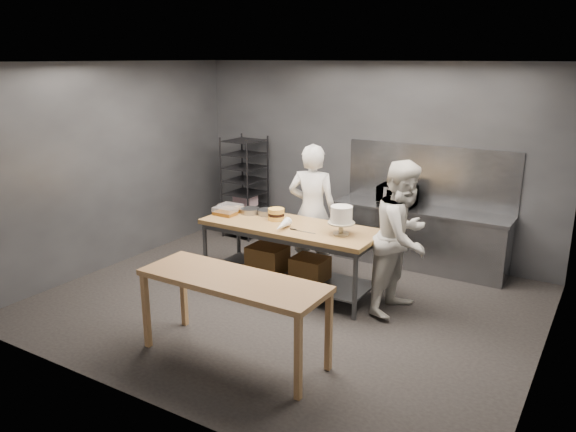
{
  "coord_description": "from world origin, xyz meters",
  "views": [
    {
      "loc": [
        3.47,
        -5.66,
        3.05
      ],
      "look_at": [
        -0.2,
        0.37,
        1.05
      ],
      "focal_mm": 35.0,
      "sensor_mm": 36.0,
      "label": 1
    }
  ],
  "objects_px": {
    "chef_right": "(403,238)",
    "work_table": "(288,249)",
    "frosted_cake_stand": "(341,216)",
    "near_counter": "(233,286)",
    "speed_rack": "(245,188)",
    "chef_behind": "(312,211)",
    "microwave": "(397,196)",
    "layer_cake": "(276,214)"
  },
  "relations": [
    {
      "from": "microwave",
      "to": "frosted_cake_stand",
      "type": "distance_m",
      "value": 1.79
    },
    {
      "from": "work_table",
      "to": "frosted_cake_stand",
      "type": "relative_size",
      "value": 6.63
    },
    {
      "from": "near_counter",
      "to": "chef_behind",
      "type": "bearing_deg",
      "value": 100.4
    },
    {
      "from": "microwave",
      "to": "chef_behind",
      "type": "bearing_deg",
      "value": -126.71
    },
    {
      "from": "chef_right",
      "to": "work_table",
      "type": "bearing_deg",
      "value": 104.12
    },
    {
      "from": "work_table",
      "to": "near_counter",
      "type": "relative_size",
      "value": 1.2
    },
    {
      "from": "near_counter",
      "to": "microwave",
      "type": "height_order",
      "value": "microwave"
    },
    {
      "from": "chef_behind",
      "to": "frosted_cake_stand",
      "type": "relative_size",
      "value": 5.27
    },
    {
      "from": "chef_behind",
      "to": "near_counter",
      "type": "bearing_deg",
      "value": 87.0
    },
    {
      "from": "near_counter",
      "to": "chef_behind",
      "type": "height_order",
      "value": "chef_behind"
    },
    {
      "from": "near_counter",
      "to": "microwave",
      "type": "bearing_deg",
      "value": 84.06
    },
    {
      "from": "chef_right",
      "to": "microwave",
      "type": "xyz_separation_m",
      "value": [
        -0.69,
        1.6,
        0.1
      ]
    },
    {
      "from": "near_counter",
      "to": "frosted_cake_stand",
      "type": "bearing_deg",
      "value": 79.91
    },
    {
      "from": "near_counter",
      "to": "layer_cake",
      "type": "bearing_deg",
      "value": 110.13
    },
    {
      "from": "layer_cake",
      "to": "work_table",
      "type": "bearing_deg",
      "value": -21.73
    },
    {
      "from": "work_table",
      "to": "speed_rack",
      "type": "height_order",
      "value": "speed_rack"
    },
    {
      "from": "near_counter",
      "to": "frosted_cake_stand",
      "type": "height_order",
      "value": "frosted_cake_stand"
    },
    {
      "from": "work_table",
      "to": "chef_behind",
      "type": "xyz_separation_m",
      "value": [
        0.01,
        0.65,
        0.38
      ]
    },
    {
      "from": "layer_cake",
      "to": "chef_behind",
      "type": "bearing_deg",
      "value": 65.35
    },
    {
      "from": "frosted_cake_stand",
      "to": "near_counter",
      "type": "bearing_deg",
      "value": -100.09
    },
    {
      "from": "chef_behind",
      "to": "layer_cake",
      "type": "bearing_deg",
      "value": 51.94
    },
    {
      "from": "chef_behind",
      "to": "speed_rack",
      "type": "bearing_deg",
      "value": -41.86
    },
    {
      "from": "frosted_cake_stand",
      "to": "chef_behind",
      "type": "bearing_deg",
      "value": 139.26
    },
    {
      "from": "speed_rack",
      "to": "frosted_cake_stand",
      "type": "bearing_deg",
      "value": -32.4
    },
    {
      "from": "work_table",
      "to": "chef_right",
      "type": "distance_m",
      "value": 1.58
    },
    {
      "from": "speed_rack",
      "to": "chef_behind",
      "type": "distance_m",
      "value": 2.18
    },
    {
      "from": "chef_behind",
      "to": "chef_right",
      "type": "relative_size",
      "value": 1.01
    },
    {
      "from": "near_counter",
      "to": "speed_rack",
      "type": "height_order",
      "value": "speed_rack"
    },
    {
      "from": "frosted_cake_stand",
      "to": "layer_cake",
      "type": "distance_m",
      "value": 1.05
    },
    {
      "from": "speed_rack",
      "to": "work_table",
      "type": "bearing_deg",
      "value": -41.52
    },
    {
      "from": "chef_behind",
      "to": "microwave",
      "type": "relative_size",
      "value": 3.52
    },
    {
      "from": "speed_rack",
      "to": "chef_right",
      "type": "xyz_separation_m",
      "value": [
        3.44,
        -1.52,
        0.09
      ]
    },
    {
      "from": "speed_rack",
      "to": "frosted_cake_stand",
      "type": "height_order",
      "value": "speed_rack"
    },
    {
      "from": "near_counter",
      "to": "frosted_cake_stand",
      "type": "relative_size",
      "value": 5.52
    },
    {
      "from": "chef_behind",
      "to": "chef_right",
      "type": "distance_m",
      "value": 1.6
    },
    {
      "from": "chef_behind",
      "to": "chef_right",
      "type": "xyz_separation_m",
      "value": [
        1.52,
        -0.49,
        -0.01
      ]
    },
    {
      "from": "chef_behind",
      "to": "frosted_cake_stand",
      "type": "height_order",
      "value": "chef_behind"
    },
    {
      "from": "near_counter",
      "to": "chef_right",
      "type": "height_order",
      "value": "chef_right"
    },
    {
      "from": "near_counter",
      "to": "microwave",
      "type": "xyz_separation_m",
      "value": [
        0.38,
        3.61,
        0.24
      ]
    },
    {
      "from": "chef_right",
      "to": "layer_cake",
      "type": "relative_size",
      "value": 8.54
    },
    {
      "from": "near_counter",
      "to": "chef_right",
      "type": "xyz_separation_m",
      "value": [
        1.07,
        2.01,
        0.14
      ]
    },
    {
      "from": "chef_right",
      "to": "frosted_cake_stand",
      "type": "height_order",
      "value": "chef_right"
    }
  ]
}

